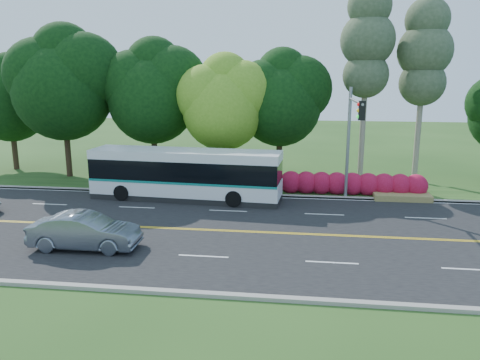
# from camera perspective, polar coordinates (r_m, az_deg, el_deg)

# --- Properties ---
(ground) EXTENTS (120.00, 120.00, 0.00)m
(ground) POSITION_cam_1_polar(r_m,az_deg,el_deg) (23.78, -1.57, -6.23)
(ground) COLOR #224517
(ground) RESTS_ON ground
(road) EXTENTS (60.00, 14.00, 0.02)m
(road) POSITION_cam_1_polar(r_m,az_deg,el_deg) (23.77, -1.57, -6.21)
(road) COLOR black
(road) RESTS_ON ground
(curb_north) EXTENTS (60.00, 0.30, 0.15)m
(curb_north) POSITION_cam_1_polar(r_m,az_deg,el_deg) (30.54, 0.51, -1.78)
(curb_north) COLOR gray
(curb_north) RESTS_ON ground
(curb_south) EXTENTS (60.00, 0.30, 0.15)m
(curb_south) POSITION_cam_1_polar(r_m,az_deg,el_deg) (17.25, -5.36, -13.64)
(curb_south) COLOR gray
(curb_south) RESTS_ON ground
(grass_verge) EXTENTS (60.00, 4.00, 0.10)m
(grass_verge) POSITION_cam_1_polar(r_m,az_deg,el_deg) (32.33, 0.91, -1.01)
(grass_verge) COLOR #224517
(grass_verge) RESTS_ON ground
(lane_markings) EXTENTS (57.60, 13.82, 0.00)m
(lane_markings) POSITION_cam_1_polar(r_m,az_deg,el_deg) (23.78, -1.79, -6.17)
(lane_markings) COLOR gold
(lane_markings) RESTS_ON road
(tree_row) EXTENTS (44.70, 9.10, 13.84)m
(tree_row) POSITION_cam_1_polar(r_m,az_deg,el_deg) (35.44, -6.93, 11.02)
(tree_row) COLOR black
(tree_row) RESTS_ON ground
(bougainvillea_hedge) EXTENTS (9.50, 2.25, 1.50)m
(bougainvillea_hedge) POSITION_cam_1_polar(r_m,az_deg,el_deg) (31.37, 13.88, -0.56)
(bougainvillea_hedge) COLOR maroon
(bougainvillea_hedge) RESTS_ON ground
(traffic_signal) EXTENTS (0.42, 6.10, 7.00)m
(traffic_signal) POSITION_cam_1_polar(r_m,az_deg,el_deg) (27.94, 13.51, 6.10)
(traffic_signal) COLOR gray
(traffic_signal) RESTS_ON ground
(transit_bus) EXTENTS (12.11, 3.48, 3.13)m
(transit_bus) POSITION_cam_1_polar(r_m,az_deg,el_deg) (29.54, -6.67, 0.61)
(transit_bus) COLOR white
(transit_bus) RESTS_ON road
(sedan) EXTENTS (4.93, 1.82, 1.61)m
(sedan) POSITION_cam_1_polar(r_m,az_deg,el_deg) (22.30, -18.39, -5.96)
(sedan) COLOR slate
(sedan) RESTS_ON road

